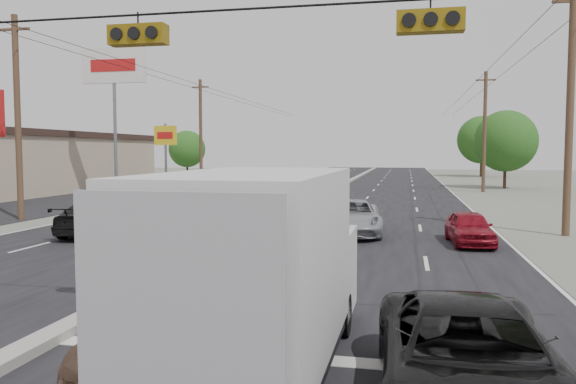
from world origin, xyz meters
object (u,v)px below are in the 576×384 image
at_px(utility_pole_right_b, 570,108).
at_px(queue_car_c, 352,218).
at_px(utility_pole_right_c, 485,131).
at_px(pole_sign_far, 166,141).
at_px(queue_car_a, 266,231).
at_px(queue_car_b, 322,239).
at_px(pole_sign_billboard, 114,75).
at_px(tree_right_far, 482,140).
at_px(utility_pole_left_c, 201,133).
at_px(tree_left_far, 187,149).
at_px(utility_pole_left_b, 18,116).
at_px(black_suv, 470,361).
at_px(queue_car_e, 469,228).
at_px(red_sedan, 226,254).
at_px(box_truck, 264,273).
at_px(oncoming_far, 249,196).
at_px(tree_right_mid, 506,141).
at_px(tan_sedan, 198,322).
at_px(oncoming_near, 96,219).

distance_m(utility_pole_right_b, queue_car_c, 9.67).
height_order(utility_pole_right_c, queue_car_c, utility_pole_right_c).
height_order(pole_sign_far, queue_car_a, pole_sign_far).
relative_size(queue_car_a, queue_car_b, 0.96).
relative_size(pole_sign_billboard, queue_car_a, 3.04).
distance_m(pole_sign_far, tree_right_far, 43.87).
distance_m(utility_pole_left_c, utility_pole_right_c, 25.00).
xyz_separation_m(utility_pole_right_c, tree_left_far, (-34.50, 20.00, -1.39)).
distance_m(utility_pole_left_b, pole_sign_far, 25.25).
height_order(queue_car_a, queue_car_b, queue_car_b).
height_order(pole_sign_far, black_suv, pole_sign_far).
relative_size(pole_sign_far, queue_car_c, 1.19).
bearing_deg(queue_car_e, pole_sign_far, 126.54).
height_order(queue_car_b, queue_car_c, queue_car_c).
bearing_deg(red_sedan, utility_pole_left_c, 107.20).
relative_size(box_truck, oncoming_far, 1.18).
bearing_deg(queue_car_a, utility_pole_left_b, 166.36).
relative_size(pole_sign_far, red_sedan, 1.61).
height_order(tree_left_far, queue_car_c, tree_left_far).
relative_size(tree_right_far, red_sedan, 2.19).
height_order(utility_pole_left_b, queue_car_a, utility_pole_left_b).
height_order(pole_sign_billboard, black_suv, pole_sign_billboard).
xyz_separation_m(utility_pole_left_b, red_sedan, (13.90, -9.92, -4.49)).
relative_size(box_truck, black_suv, 1.23).
bearing_deg(utility_pole_right_c, box_truck, -101.47).
distance_m(utility_pole_left_c, tree_right_mid, 27.96).
distance_m(utility_pole_right_c, queue_car_a, 32.76).
bearing_deg(oncoming_far, utility_pole_left_c, -60.33).
bearing_deg(red_sedan, tan_sedan, -80.09).
bearing_deg(black_suv, pole_sign_billboard, 123.43).
bearing_deg(queue_car_b, queue_car_c, 83.39).
distance_m(pole_sign_billboard, red_sedan, 29.09).
distance_m(pole_sign_billboard, tree_left_far, 33.27).
bearing_deg(tree_right_mid, queue_car_b, -107.26).
height_order(tan_sedan, oncoming_near, tan_sedan).
bearing_deg(pole_sign_far, tan_sedan, -65.22).
distance_m(pole_sign_billboard, queue_car_a, 25.75).
bearing_deg(pole_sign_billboard, utility_pole_right_b, -25.71).
bearing_deg(utility_pole_left_c, black_suv, -65.05).
distance_m(pole_sign_billboard, oncoming_near, 20.45).
height_order(tree_right_mid, oncoming_near, tree_right_mid).
bearing_deg(red_sedan, queue_car_c, 68.33).
bearing_deg(queue_car_c, queue_car_a, -128.68).
bearing_deg(tree_left_far, oncoming_near, -71.99).
bearing_deg(black_suv, oncoming_near, 132.72).
bearing_deg(pole_sign_billboard, queue_car_b, -47.63).
height_order(utility_pole_left_b, tree_left_far, utility_pole_left_b).
distance_m(utility_pole_right_b, queue_car_a, 13.17).
xyz_separation_m(utility_pole_left_b, tree_left_far, (-9.50, 45.00, -1.39)).
bearing_deg(tan_sedan, queue_car_c, 90.89).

